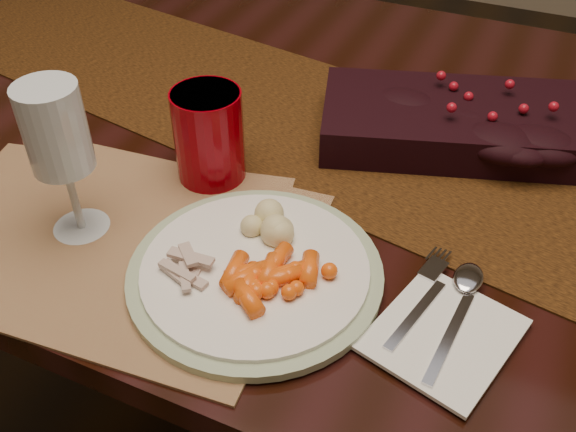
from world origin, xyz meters
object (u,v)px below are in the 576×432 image
at_px(baby_carrots, 273,279).
at_px(red_cup, 209,135).
at_px(placemat_main, 116,239).
at_px(dining_table, 357,310).
at_px(mashed_potatoes, 269,219).
at_px(dinner_plate, 255,271).
at_px(napkin, 444,335).
at_px(turkey_shreds, 189,269).
at_px(centerpiece, 454,117).
at_px(wine_glass, 64,164).

xyz_separation_m(baby_carrots, red_cup, (-0.17, 0.17, 0.04)).
bearing_deg(placemat_main, baby_carrots, -5.92).
height_order(dining_table, red_cup, red_cup).
relative_size(baby_carrots, mashed_potatoes, 1.41).
relative_size(dinner_plate, mashed_potatoes, 3.95).
bearing_deg(napkin, turkey_shreds, -156.19).
relative_size(dining_table, red_cup, 14.45).
height_order(placemat_main, red_cup, red_cup).
distance_m(dining_table, red_cup, 0.51).
bearing_deg(centerpiece, placemat_main, -129.85).
height_order(centerpiece, baby_carrots, centerpiece).
bearing_deg(placemat_main, dining_table, 52.35).
bearing_deg(baby_carrots, napkin, 5.94).
height_order(centerpiece, napkin, centerpiece).
bearing_deg(wine_glass, placemat_main, -0.79).
bearing_deg(dinner_plate, centerpiece, 69.85).
bearing_deg(placemat_main, mashed_potatoes, 18.12).
bearing_deg(turkey_shreds, wine_glass, 170.75).
height_order(dining_table, napkin, napkin).
bearing_deg(dining_table, wine_glass, -128.88).
bearing_deg(napkin, red_cup, 172.75).
relative_size(centerpiece, turkey_shreds, 5.37).
distance_m(centerpiece, baby_carrots, 0.40).
height_order(dining_table, dinner_plate, dinner_plate).
distance_m(dining_table, dinner_plate, 0.51).
bearing_deg(red_cup, wine_glass, -120.44).
distance_m(turkey_shreds, napkin, 0.28).
height_order(mashed_potatoes, red_cup, red_cup).
bearing_deg(wine_glass, dinner_plate, 2.75).
height_order(dinner_plate, red_cup, red_cup).
bearing_deg(red_cup, mashed_potatoes, -34.86).
xyz_separation_m(dinner_plate, mashed_potatoes, (-0.01, 0.06, 0.03)).
distance_m(dining_table, turkey_shreds, 0.55).
relative_size(placemat_main, napkin, 3.05).
distance_m(centerpiece, mashed_potatoes, 0.34).
bearing_deg(placemat_main, wine_glass, 174.65).
height_order(baby_carrots, napkin, baby_carrots).
distance_m(baby_carrots, wine_glass, 0.27).
height_order(mashed_potatoes, turkey_shreds, mashed_potatoes).
height_order(placemat_main, turkey_shreds, turkey_shreds).
distance_m(baby_carrots, red_cup, 0.24).
xyz_separation_m(placemat_main, baby_carrots, (0.21, -0.01, 0.03)).
distance_m(dinner_plate, turkey_shreds, 0.07).
height_order(napkin, wine_glass, wine_glass).
distance_m(napkin, red_cup, 0.39).
xyz_separation_m(placemat_main, wine_glass, (-0.05, 0.00, 0.10)).
xyz_separation_m(dinner_plate, red_cup, (-0.14, 0.15, 0.05)).
bearing_deg(wine_glass, turkey_shreds, -9.25).
xyz_separation_m(dining_table, placemat_main, (-0.22, -0.33, 0.38)).
height_order(dinner_plate, baby_carrots, baby_carrots).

